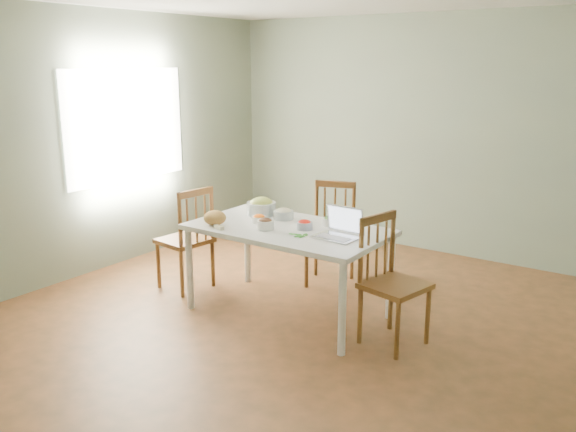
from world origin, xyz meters
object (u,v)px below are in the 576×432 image
Objects in this scene: chair_far at (330,235)px; bowl_squash at (261,206)px; dining_table at (288,271)px; chair_left at (185,238)px; bread_boule at (215,218)px; laptop at (336,224)px; chair_right at (395,283)px.

chair_far reaches higher than bowl_squash.
bowl_squash is (-0.46, 0.22, 0.47)m from dining_table.
dining_table is 1.66× the size of chair_left.
bread_boule is at bearing -152.23° from dining_table.
bowl_squash is 1.00m from laptop.
chair_far is at bearing 125.59° from laptop.
bread_boule is 0.53m from bowl_squash.
dining_table is 0.79m from bread_boule.
laptop reaches higher than bread_boule.
bowl_squash is at bearing 78.28° from bread_boule.
bowl_squash is at bearing 166.57° from laptop.
dining_table is 4.87× the size of laptop.
bowl_squash is at bearing 153.86° from dining_table.
chair_far is at bearing 64.82° from chair_right.
chair_left is 0.86m from bowl_squash.
chair_left is 1.74m from laptop.
laptop is at bearing 107.29° from chair_right.
laptop reaches higher than chair_right.
laptop is (0.50, -0.05, 0.52)m from dining_table.
chair_right reaches higher than bread_boule.
bread_boule is (0.62, -0.24, 0.35)m from chair_left.
chair_left reaches higher than dining_table.
laptop is (0.96, -0.28, 0.04)m from bowl_squash.
bowl_squash is at bearing 93.74° from chair_right.
chair_far is 0.99× the size of chair_right.
chair_right is 3.75× the size of bowl_squash.
bread_boule is 1.10m from laptop.
dining_table is at bearing 99.80° from chair_left.
chair_right is 1.65m from bread_boule.
chair_right is 1.54m from bowl_squash.
chair_left is (-1.19, -0.05, 0.11)m from dining_table.
chair_left is 2.21m from chair_right.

